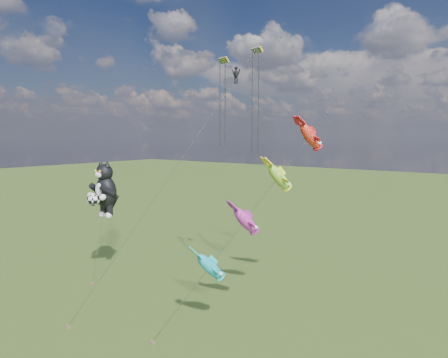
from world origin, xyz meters
The scene contains 4 objects.
ground centered at (0.00, 0.00, 0.00)m, with size 300.00×300.00×0.00m, color #213A0E.
cat_kite_rig centered at (2.54, 3.92, 9.13)m, with size 2.96×4.30×12.07m.
fish_windsock_rig centered at (20.64, 5.29, 9.70)m, with size 7.67×14.11×17.26m.
parafoil_rig centered at (15.45, 8.77, 19.16)m, with size 7.76×16.25×22.65m.
Camera 1 is at (35.31, -19.40, 14.45)m, focal length 30.00 mm.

